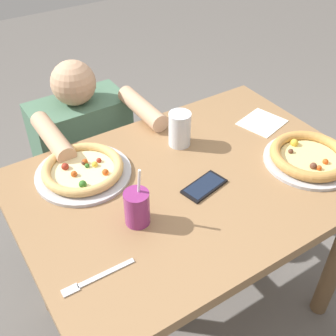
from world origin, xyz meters
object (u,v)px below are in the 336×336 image
water_cup_clear (180,129)px  diner_seated (87,167)px  pizza_near (309,157)px  fork (95,278)px  drink_cup_colored (137,207)px  pizza_far (83,170)px  cell_phone (204,186)px

water_cup_clear → diner_seated: bearing=113.7°
pizza_near → fork: (-0.83, -0.04, -0.02)m
pizza_near → drink_cup_colored: (-0.64, 0.08, 0.03)m
drink_cup_colored → water_cup_clear: (0.32, 0.26, 0.01)m
fork → pizza_near: bearing=2.9°
pizza_far → diner_seated: 0.59m
pizza_far → drink_cup_colored: (0.05, -0.28, 0.04)m
pizza_far → drink_cup_colored: 0.29m
pizza_near → drink_cup_colored: size_ratio=1.58×
pizza_far → water_cup_clear: size_ratio=2.49×
drink_cup_colored → diner_seated: bearing=80.8°
fork → cell_phone: (0.45, 0.13, 0.00)m
pizza_far → water_cup_clear: 0.37m
pizza_far → drink_cup_colored: size_ratio=1.64×
pizza_far → water_cup_clear: bearing=-4.2°
diner_seated → fork: bearing=-110.3°
cell_phone → water_cup_clear: bearing=74.6°
pizza_near → diner_seated: 1.02m
drink_cup_colored → cell_phone: (0.25, 0.01, -0.05)m
pizza_near → water_cup_clear: water_cup_clear is taller
drink_cup_colored → diner_seated: (0.12, 0.72, -0.39)m
pizza_near → pizza_far: pizza_near is taller
pizza_far → diner_seated: size_ratio=0.34×
fork → diner_seated: (0.31, 0.84, -0.34)m
pizza_near → pizza_far: size_ratio=0.96×
pizza_far → fork: 0.43m
diner_seated → cell_phone: bearing=-79.0°
drink_cup_colored → diner_seated: drink_cup_colored is taller
drink_cup_colored → water_cup_clear: bearing=38.7°
drink_cup_colored → pizza_far: bearing=99.4°
fork → water_cup_clear: bearing=36.1°
cell_phone → diner_seated: 0.80m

